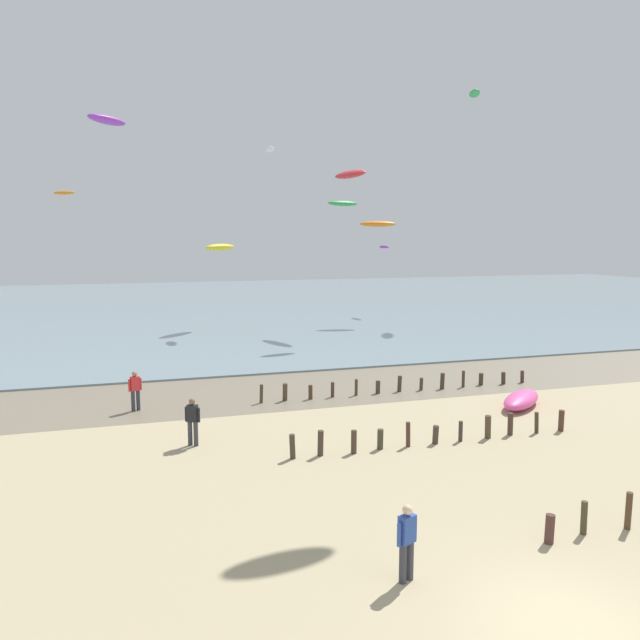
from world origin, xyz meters
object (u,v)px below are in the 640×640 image
Objects in this scene: kite_aloft_1 at (220,247)px; kite_aloft_0 at (343,203)px; person_mid_beach at (135,390)px; kite_aloft_7 at (107,120)px; kite_aloft_5 at (350,174)px; kite_aloft_9 at (64,193)px; person_by_waterline at (407,540)px; kite_aloft_4 at (269,149)px; kite_aloft_3 at (475,93)px; kite_aloft_8 at (384,247)px; person_nearest_camera at (193,420)px; kite_aloft_2 at (378,224)px; grounded_kite at (521,400)px.

kite_aloft_0 is at bearing 85.42° from kite_aloft_1.
kite_aloft_7 is at bearing 94.58° from person_mid_beach.
kite_aloft_0 is at bearing 119.15° from kite_aloft_7.
kite_aloft_9 is (-21.28, 5.72, -1.44)m from kite_aloft_5.
person_by_waterline is 42.17m from kite_aloft_9.
kite_aloft_4 reaches higher than kite_aloft_0.
kite_aloft_9 is at bearing 105.10° from person_by_waterline.
kite_aloft_4 is 12.84m from kite_aloft_7.
kite_aloft_5 is at bearing 59.44° from kite_aloft_4.
kite_aloft_7 reaches higher than person_mid_beach.
kite_aloft_5 is at bearing 137.13° from kite_aloft_7.
kite_aloft_7 is (-17.58, -2.03, 2.75)m from kite_aloft_5.
kite_aloft_4 is (3.99, -0.35, 7.68)m from kite_aloft_1.
kite_aloft_3 is at bearing 136.39° from kite_aloft_1.
person_by_waterline is 0.93× the size of kite_aloft_8.
kite_aloft_0 is 0.73× the size of kite_aloft_7.
person_nearest_camera is 10.52m from person_by_waterline.
kite_aloft_3 is at bearing 142.17° from kite_aloft_7.
person_mid_beach is at bearing -61.49° from kite_aloft_5.
kite_aloft_9 is (-11.53, 2.46, 4.18)m from kite_aloft_1.
person_mid_beach is 27.35m from kite_aloft_5.
kite_aloft_0 is 20.88m from kite_aloft_3.
kite_aloft_4 is at bearing -169.89° from kite_aloft_2.
person_nearest_camera reaches higher than grounded_kite.
kite_aloft_0 is (-2.11, 18.00, 9.33)m from grounded_kite.
kite_aloft_8 is at bearing -145.68° from kite_aloft_9.
kite_aloft_1 is (4.50, 27.28, 5.64)m from person_nearest_camera.
kite_aloft_4 is 6.77m from kite_aloft_5.
kite_aloft_0 is 15.76m from kite_aloft_8.
kite_aloft_5 is at bearing -129.45° from grounded_kite.
person_mid_beach is at bearing -121.80° from kite_aloft_2.
kite_aloft_7 is (-11.83, -4.95, 0.69)m from kite_aloft_4.
kite_aloft_2 is (14.14, 36.74, 7.55)m from person_by_waterline.
kite_aloft_1 is (0.85, 37.14, 5.64)m from person_by_waterline.
kite_aloft_3 reaches higher than grounded_kite.
person_nearest_camera is at bearing 42.92° from kite_aloft_0.
kite_aloft_3 is at bearing -118.74° from kite_aloft_8.
kite_aloft_3 is at bearing 18.89° from kite_aloft_2.
person_mid_beach is at bearing 45.10° from kite_aloft_7.
kite_aloft_5 is (10.59, 33.88, 11.26)m from person_by_waterline.
kite_aloft_7 is 1.77× the size of kite_aloft_9.
person_by_waterline is at bearing 42.49° from kite_aloft_1.
kite_aloft_4 is (4.84, 36.79, 13.32)m from person_by_waterline.
kite_aloft_4 reaches higher than kite_aloft_2.
person_nearest_camera is 0.52× the size of kite_aloft_7.
kite_aloft_8 is at bearing -140.66° from grounded_kite.
kite_aloft_8 reaches higher than person_mid_beach.
kite_aloft_8 is (20.45, 31.79, 5.56)m from person_nearest_camera.
kite_aloft_2 reaches higher than person_mid_beach.
person_by_waterline is at bearing -69.65° from person_nearest_camera.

